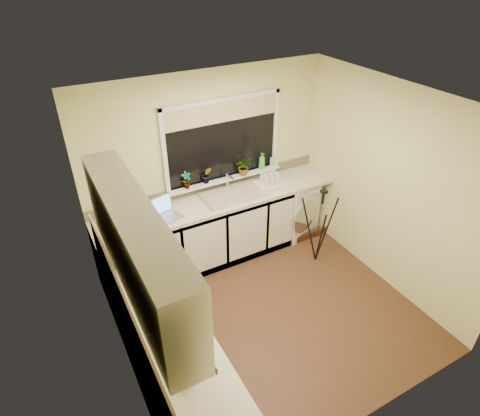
# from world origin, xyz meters

# --- Properties ---
(floor) EXTENTS (3.20, 3.20, 0.00)m
(floor) POSITION_xyz_m (0.00, 0.00, 0.00)
(floor) COLOR brown
(floor) RESTS_ON ground
(ceiling) EXTENTS (3.20, 3.20, 0.00)m
(ceiling) POSITION_xyz_m (0.00, 0.00, 2.45)
(ceiling) COLOR white
(ceiling) RESTS_ON ground
(wall_back) EXTENTS (3.20, 0.00, 3.20)m
(wall_back) POSITION_xyz_m (0.00, 1.50, 1.23)
(wall_back) COLOR beige
(wall_back) RESTS_ON ground
(wall_front) EXTENTS (3.20, 0.00, 3.20)m
(wall_front) POSITION_xyz_m (0.00, -1.50, 1.23)
(wall_front) COLOR beige
(wall_front) RESTS_ON ground
(wall_left) EXTENTS (0.00, 3.00, 3.00)m
(wall_left) POSITION_xyz_m (-1.60, 0.00, 1.23)
(wall_left) COLOR beige
(wall_left) RESTS_ON ground
(wall_right) EXTENTS (0.00, 3.00, 3.00)m
(wall_right) POSITION_xyz_m (1.60, 0.00, 1.23)
(wall_right) COLOR beige
(wall_right) RESTS_ON ground
(base_cabinet_back) EXTENTS (2.55, 0.60, 0.86)m
(base_cabinet_back) POSITION_xyz_m (-0.33, 1.20, 0.43)
(base_cabinet_back) COLOR silver
(base_cabinet_back) RESTS_ON floor
(base_cabinet_left) EXTENTS (0.54, 2.40, 0.86)m
(base_cabinet_left) POSITION_xyz_m (-1.30, -0.30, 0.43)
(base_cabinet_left) COLOR silver
(base_cabinet_left) RESTS_ON floor
(worktop_back) EXTENTS (3.20, 0.60, 0.04)m
(worktop_back) POSITION_xyz_m (0.00, 1.20, 0.88)
(worktop_back) COLOR beige
(worktop_back) RESTS_ON base_cabinet_back
(worktop_left) EXTENTS (0.60, 2.40, 0.04)m
(worktop_left) POSITION_xyz_m (-1.30, -0.30, 0.88)
(worktop_left) COLOR beige
(worktop_left) RESTS_ON base_cabinet_left
(upper_cabinet) EXTENTS (0.28, 1.90, 0.70)m
(upper_cabinet) POSITION_xyz_m (-1.44, -0.45, 1.80)
(upper_cabinet) COLOR silver
(upper_cabinet) RESTS_ON wall_left
(splashback_left) EXTENTS (0.02, 2.40, 0.45)m
(splashback_left) POSITION_xyz_m (-1.59, -0.30, 1.12)
(splashback_left) COLOR beige
(splashback_left) RESTS_ON wall_left
(splashback_back) EXTENTS (3.20, 0.02, 0.14)m
(splashback_back) POSITION_xyz_m (0.00, 1.49, 0.97)
(splashback_back) COLOR beige
(splashback_back) RESTS_ON wall_back
(window_glass) EXTENTS (1.50, 0.02, 1.00)m
(window_glass) POSITION_xyz_m (0.20, 1.49, 1.55)
(window_glass) COLOR black
(window_glass) RESTS_ON wall_back
(window_blind) EXTENTS (1.50, 0.02, 0.25)m
(window_blind) POSITION_xyz_m (0.20, 1.46, 1.92)
(window_blind) COLOR tan
(window_blind) RESTS_ON wall_back
(windowsill) EXTENTS (1.60, 0.14, 0.03)m
(windowsill) POSITION_xyz_m (0.20, 1.43, 1.04)
(windowsill) COLOR white
(windowsill) RESTS_ON wall_back
(sink) EXTENTS (0.82, 0.46, 0.03)m
(sink) POSITION_xyz_m (0.20, 1.20, 0.91)
(sink) COLOR tan
(sink) RESTS_ON worktop_back
(faucet) EXTENTS (0.03, 0.03, 0.24)m
(faucet) POSITION_xyz_m (0.20, 1.38, 1.02)
(faucet) COLOR silver
(faucet) RESTS_ON worktop_back
(washing_machine) EXTENTS (0.75, 0.73, 0.85)m
(washing_machine) POSITION_xyz_m (1.18, 1.24, 0.43)
(washing_machine) COLOR white
(washing_machine) RESTS_ON floor
(laptop) EXTENTS (0.37, 0.34, 0.23)m
(laptop) POSITION_xyz_m (-0.75, 1.17, 0.96)
(laptop) COLOR #95959D
(laptop) RESTS_ON worktop_back
(kettle) EXTENTS (0.14, 0.14, 0.19)m
(kettle) POSITION_xyz_m (-1.24, 0.39, 0.99)
(kettle) COLOR white
(kettle) RESTS_ON worktop_left
(dish_rack) EXTENTS (0.41, 0.31, 0.06)m
(dish_rack) POSITION_xyz_m (0.73, 1.16, 0.93)
(dish_rack) COLOR beige
(dish_rack) RESTS_ON worktop_back
(tripod) EXTENTS (0.54, 0.54, 1.09)m
(tripod) POSITION_xyz_m (1.08, 0.49, 0.55)
(tripod) COLOR black
(tripod) RESTS_ON floor
(glass_jug) EXTENTS (0.10, 0.10, 0.14)m
(glass_jug) POSITION_xyz_m (-1.30, -0.96, 0.97)
(glass_jug) COLOR silver
(glass_jug) RESTS_ON worktop_left
(steel_jar) EXTENTS (0.07, 0.07, 0.10)m
(steel_jar) POSITION_xyz_m (-1.37, -0.51, 0.95)
(steel_jar) COLOR silver
(steel_jar) RESTS_ON worktop_left
(microwave) EXTENTS (0.47, 0.56, 0.27)m
(microwave) POSITION_xyz_m (-1.28, 0.67, 1.03)
(microwave) COLOR silver
(microwave) RESTS_ON worktop_left
(plant_a) EXTENTS (0.13, 0.10, 0.23)m
(plant_a) POSITION_xyz_m (-0.35, 1.40, 1.17)
(plant_a) COLOR #999999
(plant_a) RESTS_ON windowsill
(plant_b) EXTENTS (0.14, 0.13, 0.22)m
(plant_b) POSITION_xyz_m (-0.07, 1.42, 1.16)
(plant_b) COLOR #999999
(plant_b) RESTS_ON windowsill
(plant_d) EXTENTS (0.26, 0.25, 0.23)m
(plant_d) POSITION_xyz_m (0.45, 1.40, 1.17)
(plant_d) COLOR #999999
(plant_d) RESTS_ON windowsill
(soap_bottle_green) EXTENTS (0.11, 0.11, 0.23)m
(soap_bottle_green) POSITION_xyz_m (0.75, 1.43, 1.16)
(soap_bottle_green) COLOR green
(soap_bottle_green) RESTS_ON windowsill
(soap_bottle_clear) EXTENTS (0.10, 0.10, 0.18)m
(soap_bottle_clear) POSITION_xyz_m (0.95, 1.42, 1.14)
(soap_bottle_clear) COLOR #999999
(soap_bottle_clear) RESTS_ON windowsill
(cup_back) EXTENTS (0.14, 0.14, 0.09)m
(cup_back) POSITION_xyz_m (0.96, 1.30, 0.94)
(cup_back) COLOR beige
(cup_back) RESTS_ON worktop_back
(cup_left) EXTENTS (0.14, 0.14, 0.10)m
(cup_left) POSITION_xyz_m (-1.30, -0.93, 0.95)
(cup_left) COLOR beige
(cup_left) RESTS_ON worktop_left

